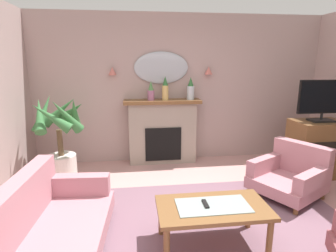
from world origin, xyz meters
TOP-DOWN VIEW (x-y plane):
  - floor at (0.00, 0.00)m, footprint 6.23×6.20m
  - wall_back at (0.00, 2.65)m, footprint 6.23×0.10m
  - patterned_rug at (0.00, 0.20)m, footprint 3.20×2.40m
  - fireplace at (-0.36, 2.43)m, footprint 1.36×0.36m
  - mantel_vase_right at (-0.56, 2.40)m, footprint 0.12×0.12m
  - mantel_vase_left at (-0.31, 2.40)m, footprint 0.11×0.11m
  - mantel_vase_centre at (0.14, 2.40)m, footprint 0.13×0.13m
  - wall_mirror at (-0.36, 2.57)m, footprint 0.96×0.06m
  - wall_sconce_left at (-1.21, 2.52)m, footprint 0.14×0.14m
  - wall_sconce_right at (0.49, 2.52)m, footprint 0.14×0.14m
  - coffee_table at (-0.12, -0.01)m, footprint 1.10×0.60m
  - tv_remote at (-0.19, 0.01)m, footprint 0.04×0.16m
  - floral_couch at (-1.72, -0.03)m, footprint 0.97×1.77m
  - armchair_near_fireplace at (1.27, 0.92)m, footprint 1.11×1.10m
  - tv_cabinet at (2.06, 1.53)m, footprint 0.80×0.57m
  - tv_flatscreen at (2.06, 1.51)m, footprint 0.84×0.24m
  - potted_plant_tall_palm at (-2.01, 1.90)m, footprint 0.85×0.87m

SIDE VIEW (x-z plane):
  - floor at x=0.00m, z-range -0.10..0.00m
  - patterned_rug at x=0.00m, z-range 0.00..0.01m
  - armchair_near_fireplace at x=1.27m, z-range -0.05..0.66m
  - floral_couch at x=-1.72m, z-range -0.06..0.70m
  - coffee_table at x=-0.12m, z-range 0.16..0.61m
  - tv_cabinet at x=2.06m, z-range 0.00..0.90m
  - tv_remote at x=-0.19m, z-range 0.44..0.46m
  - fireplace at x=-0.36m, z-range -0.01..1.15m
  - potted_plant_tall_palm at x=-2.01m, z-range 0.04..1.39m
  - tv_flatscreen at x=2.06m, z-range 0.92..1.57m
  - mantel_vase_right at x=-0.56m, z-range 1.14..1.48m
  - wall_back at x=0.00m, z-range 0.00..2.65m
  - mantel_vase_centre at x=0.14m, z-range 1.14..1.53m
  - mantel_vase_left at x=-0.31m, z-range 1.15..1.56m
  - wall_sconce_left at x=-1.21m, z-range 1.59..1.73m
  - wall_sconce_right at x=0.49m, z-range 1.59..1.73m
  - wall_mirror at x=-0.36m, z-range 1.43..1.99m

